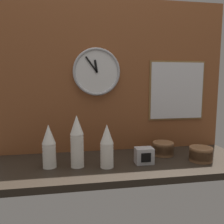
# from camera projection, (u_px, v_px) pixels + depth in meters

# --- Properties ---
(ground_plane) EXTENTS (1.60, 0.56, 0.04)m
(ground_plane) POSITION_uv_depth(u_px,v_px,m) (122.00, 164.00, 1.48)
(ground_plane) COLOR black
(wall_tiled_back) EXTENTS (1.60, 0.03, 1.05)m
(wall_tiled_back) POSITION_uv_depth(u_px,v_px,m) (114.00, 77.00, 1.66)
(wall_tiled_back) COLOR brown
(wall_tiled_back) RESTS_ON ground_plane
(cup_stack_left) EXTENTS (0.08, 0.08, 0.25)m
(cup_stack_left) POSITION_uv_depth(u_px,v_px,m) (49.00, 146.00, 1.36)
(cup_stack_left) COLOR white
(cup_stack_left) RESTS_ON ground_plane
(cup_stack_center) EXTENTS (0.08, 0.08, 0.25)m
(cup_stack_center) POSITION_uv_depth(u_px,v_px,m) (107.00, 146.00, 1.36)
(cup_stack_center) COLOR white
(cup_stack_center) RESTS_ON ground_plane
(cup_stack_center_left) EXTENTS (0.08, 0.08, 0.30)m
(cup_stack_center_left) POSITION_uv_depth(u_px,v_px,m) (77.00, 141.00, 1.37)
(cup_stack_center_left) COLOR white
(cup_stack_center_left) RESTS_ON ground_plane
(bowl_stack_far_right) EXTENTS (0.14, 0.14, 0.09)m
(bowl_stack_far_right) POSITION_uv_depth(u_px,v_px,m) (201.00, 154.00, 1.48)
(bowl_stack_far_right) COLOR brown
(bowl_stack_far_right) RESTS_ON ground_plane
(bowl_stack_right) EXTENTS (0.14, 0.14, 0.09)m
(bowl_stack_right) POSITION_uv_depth(u_px,v_px,m) (163.00, 148.00, 1.60)
(bowl_stack_right) COLOR brown
(bowl_stack_right) RESTS_ON ground_plane
(wall_clock) EXTENTS (0.32, 0.03, 0.32)m
(wall_clock) POSITION_uv_depth(u_px,v_px,m) (97.00, 72.00, 1.61)
(wall_clock) COLOR white
(menu_board) EXTENTS (0.42, 0.01, 0.43)m
(menu_board) POSITION_uv_depth(u_px,v_px,m) (177.00, 91.00, 1.73)
(menu_board) COLOR olive
(napkin_dispenser) EXTENTS (0.11, 0.08, 0.10)m
(napkin_dispenser) POSITION_uv_depth(u_px,v_px,m) (144.00, 156.00, 1.43)
(napkin_dispenser) COLOR #B7B7BC
(napkin_dispenser) RESTS_ON ground_plane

